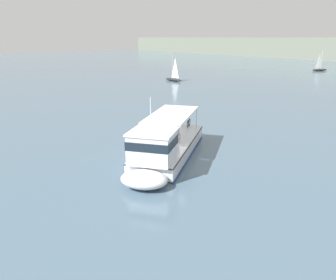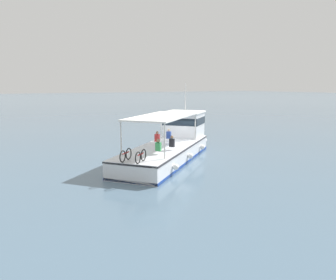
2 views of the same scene
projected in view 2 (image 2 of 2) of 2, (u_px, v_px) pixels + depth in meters
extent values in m
plane|color=slate|center=(175.00, 154.00, 24.41)|extent=(400.00, 400.00, 0.00)
cube|color=silver|center=(165.00, 154.00, 21.89)|extent=(9.36, 10.35, 1.10)
ellipsoid|color=silver|center=(190.00, 139.00, 27.64)|extent=(3.67, 3.57, 1.01)
cube|color=navy|center=(165.00, 160.00, 21.97)|extent=(9.39, 10.38, 0.16)
cube|color=#2D2D33|center=(165.00, 147.00, 21.81)|extent=(9.41, 10.39, 0.10)
cube|color=silver|center=(184.00, 125.00, 25.71)|extent=(3.75, 3.74, 1.90)
cube|color=#19232D|center=(184.00, 120.00, 25.66)|extent=(3.83, 3.81, 0.56)
cube|color=white|center=(184.00, 112.00, 25.54)|extent=(3.98, 3.96, 0.12)
cube|color=white|center=(163.00, 116.00, 21.03)|extent=(6.55, 7.03, 0.10)
cylinder|color=silver|center=(161.00, 126.00, 24.68)|extent=(0.08, 0.08, 2.00)
cylinder|color=silver|center=(195.00, 127.00, 23.77)|extent=(0.08, 0.08, 2.00)
cylinder|color=silver|center=(121.00, 139.00, 18.66)|extent=(0.08, 0.08, 2.00)
cylinder|color=silver|center=(165.00, 141.00, 17.74)|extent=(0.08, 0.08, 2.00)
cylinder|color=silver|center=(185.00, 97.00, 25.63)|extent=(0.06, 0.06, 2.20)
sphere|color=white|center=(202.00, 147.00, 24.45)|extent=(0.36, 0.36, 0.36)
sphere|color=white|center=(190.00, 156.00, 21.40)|extent=(0.36, 0.36, 0.36)
sphere|color=white|center=(176.00, 167.00, 18.52)|extent=(0.36, 0.36, 0.36)
torus|color=black|center=(129.00, 154.00, 17.68)|extent=(0.47, 0.55, 0.66)
torus|color=black|center=(123.00, 156.00, 17.03)|extent=(0.47, 0.55, 0.66)
cylinder|color=maroon|center=(126.00, 153.00, 17.33)|extent=(0.49, 0.58, 0.06)
torus|color=black|center=(143.00, 155.00, 17.38)|extent=(0.47, 0.55, 0.66)
torus|color=black|center=(138.00, 158.00, 16.73)|extent=(0.47, 0.55, 0.66)
cylinder|color=maroon|center=(141.00, 154.00, 17.03)|extent=(0.49, 0.58, 0.06)
cube|color=#338C4C|center=(158.00, 147.00, 19.06)|extent=(0.39, 0.37, 0.52)
sphere|color=#9E7051|center=(158.00, 140.00, 19.00)|extent=(0.20, 0.20, 0.20)
cube|color=black|center=(172.00, 143.00, 20.31)|extent=(0.39, 0.37, 0.52)
sphere|color=#9E7051|center=(172.00, 137.00, 20.25)|extent=(0.20, 0.20, 0.20)
cube|color=red|center=(157.00, 138.00, 22.22)|extent=(0.39, 0.37, 0.52)
sphere|color=#9E7051|center=(157.00, 133.00, 22.16)|extent=(0.20, 0.20, 0.20)
cube|color=#2D4CA5|center=(169.00, 135.00, 23.47)|extent=(0.39, 0.37, 0.52)
sphere|color=beige|center=(169.00, 130.00, 23.41)|extent=(0.20, 0.20, 0.20)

